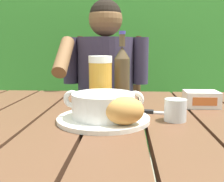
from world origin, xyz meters
The scene contains 12 objects.
dining_table centered at (0.00, 0.00, 0.64)m, with size 1.40×0.89×0.72m.
hedge_backdrop centered at (0.17, 1.81, 1.18)m, with size 3.84×0.83×2.99m.
chair_near_diner centered at (-0.09, 0.88, 0.49)m, with size 0.44×0.44×1.01m.
person_eating centered at (-0.10, 0.68, 0.70)m, with size 0.48×0.47×1.19m.
serving_plate centered at (-0.04, -0.08, 0.73)m, with size 0.26×0.26×0.01m.
soup_bowl centered at (-0.04, -0.08, 0.77)m, with size 0.23×0.18×0.08m.
bread_roll centered at (0.02, -0.15, 0.77)m, with size 0.12×0.10×0.07m.
beer_glass centered at (-0.07, 0.14, 0.81)m, with size 0.08×0.08×0.18m.
beer_bottle centered at (0.01, 0.19, 0.83)m, with size 0.06×0.06×0.27m.
water_glass_small centered at (0.17, -0.06, 0.76)m, with size 0.06×0.06×0.06m.
butter_tub centered at (0.29, 0.13, 0.75)m, with size 0.12×0.09×0.06m.
table_knife centered at (0.11, 0.02, 0.73)m, with size 0.17×0.04×0.01m.
Camera 1 is at (0.03, -0.80, 0.93)m, focal length 42.67 mm.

